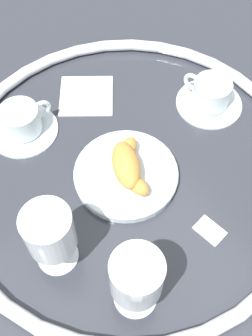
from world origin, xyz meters
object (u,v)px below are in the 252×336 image
juice_glass_right (137,278)px  folded_napkin (86,95)px  coffee_cup_far (22,122)px  pastry_plate (126,174)px  juice_glass_left (50,233)px  sugar_packet (210,230)px  croissant_large (128,165)px  coffee_cup_near (210,95)px

juice_glass_right → folded_napkin: 0.44m
coffee_cup_far → juice_glass_right: juice_glass_right is taller
pastry_plate → folded_napkin: (-0.21, 0.03, -0.01)m
juice_glass_left → pastry_plate: bearing=112.1°
coffee_cup_far → sugar_packet: size_ratio=2.72×
juice_glass_right → pastry_plate: bearing=151.9°
juice_glass_right → sugar_packet: (-0.03, 0.17, -0.09)m
juice_glass_left → sugar_packet: juice_glass_left is taller
croissant_large → coffee_cup_far: (-0.20, -0.12, -0.01)m
croissant_large → pastry_plate: bearing=-110.3°
coffee_cup_near → folded_napkin: size_ratio=1.24×
coffee_cup_near → juice_glass_left: size_ratio=0.97×
coffee_cup_near → juice_glass_right: bearing=-53.2°
pastry_plate → coffee_cup_far: bearing=-149.9°
pastry_plate → sugar_packet: size_ratio=3.85×
croissant_large → sugar_packet: croissant_large is taller
croissant_large → coffee_cup_far: bearing=-149.4°
pastry_plate → sugar_packet: 0.18m
coffee_cup_far → juice_glass_left: (0.27, -0.06, 0.07)m
sugar_packet → juice_glass_left: bearing=-125.8°
sugar_packet → folded_napkin: sugar_packet is taller
juice_glass_left → sugar_packet: size_ratio=2.80×
juice_glass_right → folded_napkin: size_ratio=1.27×
croissant_large → sugar_packet: 0.18m
coffee_cup_near → juice_glass_right: juice_glass_right is taller
folded_napkin → juice_glass_left: bearing=-36.5°
coffee_cup_near → juice_glass_right: (0.26, -0.34, 0.07)m
juice_glass_left → folded_napkin: juice_glass_left is taller
sugar_packet → juice_glass_right: bearing=-94.7°
pastry_plate → juice_glass_left: juice_glass_left is taller
coffee_cup_near → folded_napkin: 0.26m
coffee_cup_near → pastry_plate: bearing=-75.7°
sugar_packet → folded_napkin: (-0.38, -0.03, -0.00)m
coffee_cup_far → coffee_cup_near: bearing=68.8°
coffee_cup_near → coffee_cup_far: size_ratio=1.00×
croissant_large → folded_napkin: croissant_large is taller
croissant_large → coffee_cup_near: 0.24m
juice_glass_right → folded_napkin: (-0.41, 0.14, -0.09)m
pastry_plate → juice_glass_right: bearing=-28.1°
pastry_plate → coffee_cup_near: bearing=104.3°
juice_glass_right → coffee_cup_near: bearing=126.8°
coffee_cup_far → sugar_packet: 0.41m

